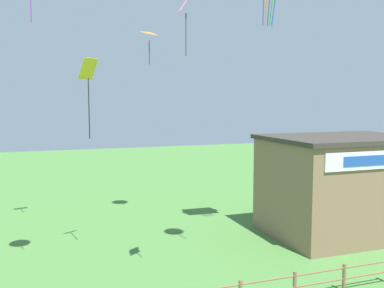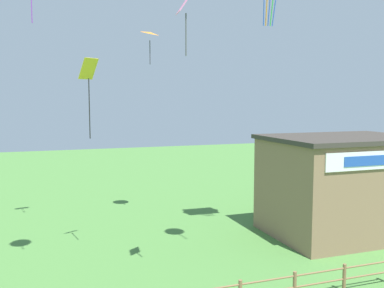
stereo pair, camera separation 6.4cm
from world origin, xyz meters
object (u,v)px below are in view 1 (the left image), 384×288
at_px(seaside_building, 342,185).
at_px(kite_pink_diamond, 186,7).
at_px(kite_yellow_diamond, 88,80).
at_px(kite_orange_delta, 149,33).

bearing_deg(seaside_building, kite_pink_diamond, -158.42).
bearing_deg(kite_pink_diamond, kite_yellow_diamond, 119.14).
height_order(seaside_building, kite_pink_diamond, kite_pink_diamond).
distance_m(kite_orange_delta, kite_pink_diamond, 10.60).
relative_size(seaside_building, kite_pink_diamond, 3.44).
bearing_deg(kite_yellow_diamond, kite_orange_delta, 50.45).
xyz_separation_m(kite_orange_delta, kite_pink_diamond, (-1.23, -10.51, -0.65)).
bearing_deg(kite_orange_delta, kite_pink_diamond, -96.66).
xyz_separation_m(kite_orange_delta, kite_yellow_diamond, (-4.23, -5.12, -3.13)).
bearing_deg(seaside_building, kite_yellow_diamond, 175.40).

